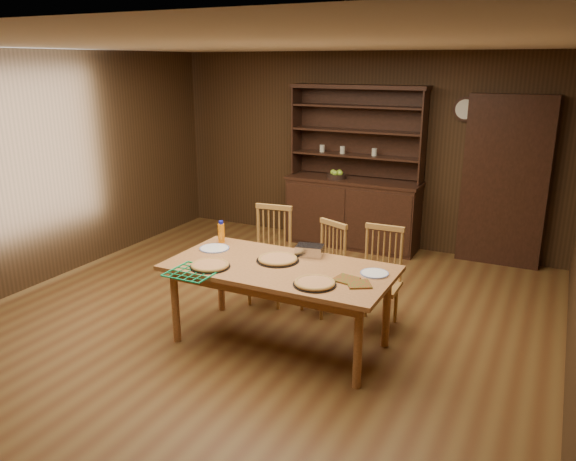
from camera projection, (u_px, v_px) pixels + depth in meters
The scene contains 20 objects.
floor at pixel (254, 324), 5.49m from camera, with size 6.00×6.00×0.00m, color brown.
room_shell at pixel (251, 164), 5.04m from camera, with size 6.00×6.00×6.00m.
china_hutch at pixel (353, 204), 7.69m from camera, with size 1.84×0.52×2.17m.
doorway at pixel (505, 182), 6.87m from camera, with size 1.00×0.18×2.10m, color #331911.
wall_clock at pixel (466, 109), 6.91m from camera, with size 0.30×0.05×0.30m.
dining_table at pixel (280, 274), 4.93m from camera, with size 1.98×0.99×0.75m.
chair_left at pixel (271, 251), 5.92m from camera, with size 0.47×0.45×1.03m.
chair_center at pixel (326, 265), 5.68m from camera, with size 0.49×0.48×0.93m.
chair_right at pixel (380, 273), 5.38m from camera, with size 0.41×0.39×0.97m.
pizza_left at pixel (210, 265), 4.87m from camera, with size 0.35×0.35×0.04m.
pizza_right at pixel (315, 283), 4.48m from camera, with size 0.35×0.35×0.04m.
pizza_center at pixel (278, 259), 5.02m from camera, with size 0.38×0.38×0.04m.
cooling_rack at pixel (193, 272), 4.75m from camera, with size 0.38×0.38×0.02m, color #0C9C55, non-canonical shape.
plate_left at pixel (214, 248), 5.34m from camera, with size 0.29×0.29×0.02m.
plate_right at pixel (374, 273), 4.71m from camera, with size 0.24×0.24×0.02m.
foil_dish at pixel (310, 250), 5.15m from camera, with size 0.25×0.18×0.10m, color silver.
juice_bottle at pixel (221, 232), 5.51m from camera, with size 0.07×0.07×0.22m.
pot_holder_a at pixel (359, 284), 4.48m from camera, with size 0.18×0.18×0.01m, color #A01213.
pot_holder_b at pixel (346, 279), 4.58m from camera, with size 0.18×0.18×0.01m, color #A01213.
fruit_bowl at pixel (337, 175), 7.61m from camera, with size 0.26×0.26×0.12m.
Camera 1 is at (2.52, -4.33, 2.46)m, focal length 35.00 mm.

